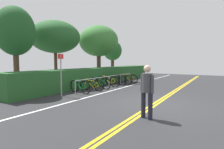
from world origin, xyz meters
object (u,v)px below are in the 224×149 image
(bike_rack, at_px, (109,78))
(tree_far_right, at_px, (99,41))
(bicycle_0, at_px, (80,86))
(bicycle_3, at_px, (109,81))
(bicycle_4, at_px, (116,81))
(sign_post_near, at_px, (61,70))
(pedestrian, at_px, (147,88))
(bicycle_1, at_px, (92,85))
(bicycle_5, at_px, (122,79))
(bicycle_2, at_px, (100,83))
(tree_near_left, at_px, (15,32))
(tree_mid, at_px, (55,37))
(tree_extra, at_px, (113,51))
(bicycle_6, at_px, (128,78))

(bike_rack, bearing_deg, tree_far_right, 46.12)
(bicycle_0, distance_m, bicycle_3, 2.91)
(bicycle_4, height_order, sign_post_near, sign_post_near)
(bicycle_0, relative_size, pedestrian, 1.05)
(bicycle_1, bearing_deg, bicycle_5, -1.55)
(bicycle_1, bearing_deg, bicycle_4, -0.20)
(bicycle_2, distance_m, bicycle_4, 1.97)
(bike_rack, distance_m, bicycle_2, 1.02)
(tree_near_left, xyz_separation_m, tree_mid, (3.36, 0.78, 0.14))
(bicycle_4, relative_size, tree_near_left, 0.35)
(tree_extra, bearing_deg, bike_rack, -150.75)
(bike_rack, xyz_separation_m, bicycle_1, (-1.89, 0.02, -0.24))
(bicycle_0, relative_size, bicycle_5, 0.97)
(tree_extra, bearing_deg, tree_near_left, -175.07)
(bicycle_1, relative_size, tree_far_right, 0.35)
(bicycle_0, relative_size, tree_mid, 0.38)
(tree_mid, bearing_deg, tree_near_left, -166.94)
(bicycle_4, bearing_deg, bicycle_6, -2.54)
(bicycle_1, distance_m, bicycle_5, 3.70)
(bicycle_1, distance_m, bicycle_2, 0.89)
(bicycle_3, relative_size, sign_post_near, 0.79)
(bike_rack, bearing_deg, tree_extra, 29.25)
(bicycle_5, relative_size, pedestrian, 1.08)
(bicycle_4, bearing_deg, bike_rack, -179.42)
(sign_post_near, bearing_deg, tree_mid, 51.80)
(bicycle_0, xyz_separation_m, tree_far_right, (5.40, 2.55, 3.11))
(bicycle_2, relative_size, tree_near_left, 0.38)
(bicycle_4, height_order, tree_mid, tree_mid)
(bicycle_0, xyz_separation_m, pedestrian, (-2.33, -4.73, 0.58))
(bicycle_0, xyz_separation_m, tree_near_left, (-1.96, 2.69, 2.93))
(bicycle_3, relative_size, tree_mid, 0.37)
(bike_rack, height_order, tree_mid, tree_mid)
(bicycle_5, bearing_deg, bicycle_3, 175.11)
(bike_rack, relative_size, bicycle_3, 3.92)
(tree_far_right, bearing_deg, bike_rack, -133.88)
(bike_rack, height_order, bicycle_3, bicycle_3)
(bicycle_0, distance_m, tree_near_left, 4.43)
(bicycle_0, height_order, tree_extra, tree_extra)
(bike_rack, xyz_separation_m, bicycle_2, (-1.00, 0.06, -0.21))
(bicycle_3, xyz_separation_m, tree_mid, (-1.51, 3.50, 3.07))
(tree_mid, distance_m, tree_extra, 8.23)
(pedestrian, bearing_deg, sign_post_near, 76.96)
(bicycle_0, bearing_deg, bicycle_5, -2.25)
(bicycle_2, bearing_deg, tree_mid, 97.31)
(bicycle_0, xyz_separation_m, bicycle_1, (0.96, -0.08, -0.03))
(bicycle_1, height_order, bicycle_4, bicycle_1)
(bicycle_0, xyz_separation_m, tree_extra, (9.61, 3.68, 2.49))
(bicycle_0, bearing_deg, tree_near_left, 126.11)
(bike_rack, relative_size, bicycle_0, 3.89)
(bicycle_3, distance_m, tree_mid, 4.89)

